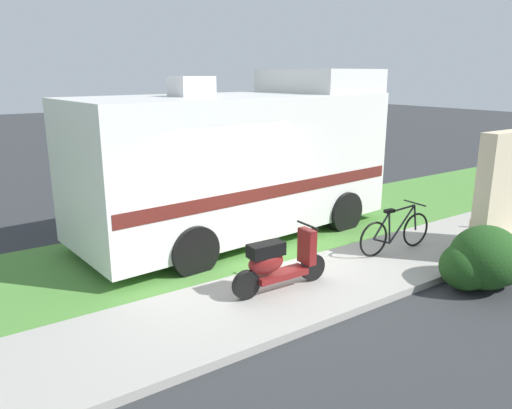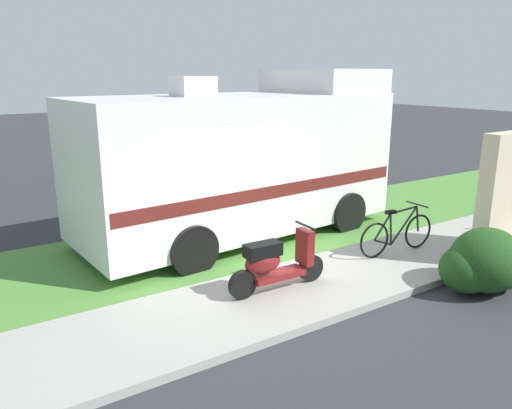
{
  "view_description": "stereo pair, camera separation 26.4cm",
  "coord_description": "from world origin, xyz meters",
  "px_view_note": "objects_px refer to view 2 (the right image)",
  "views": [
    {
      "loc": [
        -4.44,
        -6.6,
        3.35
      ],
      "look_at": [
        0.35,
        0.3,
        1.1
      ],
      "focal_mm": 34.42,
      "sensor_mm": 36.0,
      "label": 1
    },
    {
      "loc": [
        -4.22,
        -6.75,
        3.35
      ],
      "look_at": [
        0.35,
        0.3,
        1.1
      ],
      "focal_mm": 34.42,
      "sensor_mm": 36.0,
      "label": 2
    }
  ],
  "objects_px": {
    "pickup_truck_near": "(278,147)",
    "bottle_green": "(476,225)",
    "bicycle": "(397,233)",
    "motorhome_rv": "(242,160)",
    "scooter": "(275,262)"
  },
  "relations": [
    {
      "from": "scooter",
      "to": "bottle_green",
      "type": "bearing_deg",
      "value": 1.53
    },
    {
      "from": "bottle_green",
      "to": "scooter",
      "type": "bearing_deg",
      "value": -178.47
    },
    {
      "from": "scooter",
      "to": "bottle_green",
      "type": "distance_m",
      "value": 5.39
    },
    {
      "from": "scooter",
      "to": "pickup_truck_near",
      "type": "bearing_deg",
      "value": 54.16
    },
    {
      "from": "motorhome_rv",
      "to": "scooter",
      "type": "xyz_separation_m",
      "value": [
        -1.14,
        -2.82,
        -1.07
      ]
    },
    {
      "from": "motorhome_rv",
      "to": "bottle_green",
      "type": "bearing_deg",
      "value": -32.27
    },
    {
      "from": "bicycle",
      "to": "pickup_truck_near",
      "type": "height_order",
      "value": "pickup_truck_near"
    },
    {
      "from": "pickup_truck_near",
      "to": "bottle_green",
      "type": "bearing_deg",
      "value": -90.03
    },
    {
      "from": "scooter",
      "to": "bicycle",
      "type": "xyz_separation_m",
      "value": [
        2.84,
        0.11,
        -0.08
      ]
    },
    {
      "from": "bottle_green",
      "to": "pickup_truck_near",
      "type": "bearing_deg",
      "value": 89.97
    },
    {
      "from": "scooter",
      "to": "bottle_green",
      "type": "height_order",
      "value": "scooter"
    },
    {
      "from": "bicycle",
      "to": "pickup_truck_near",
      "type": "bearing_deg",
      "value": 70.89
    },
    {
      "from": "bicycle",
      "to": "bottle_green",
      "type": "xyz_separation_m",
      "value": [
        2.54,
        0.03,
        -0.28
      ]
    },
    {
      "from": "motorhome_rv",
      "to": "scooter",
      "type": "height_order",
      "value": "motorhome_rv"
    },
    {
      "from": "bicycle",
      "to": "pickup_truck_near",
      "type": "relative_size",
      "value": 0.35
    }
  ]
}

